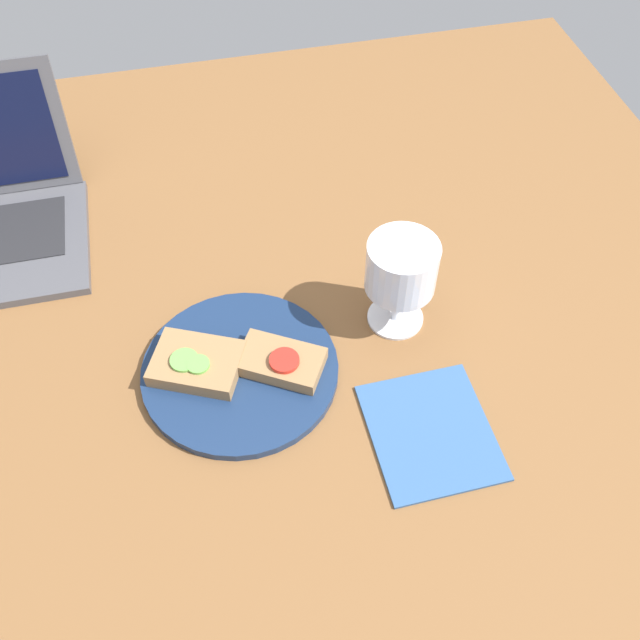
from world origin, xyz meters
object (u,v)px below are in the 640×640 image
(plate, at_px, (240,370))
(sandwich_with_cucumber, at_px, (197,363))
(wine_glass, at_px, (401,271))
(napkin, at_px, (431,432))
(sandwich_with_tomato, at_px, (281,361))

(plate, distance_m, sandwich_with_cucumber, 0.05)
(plate, xyz_separation_m, wine_glass, (0.21, 0.04, 0.09))
(plate, height_order, wine_glass, wine_glass)
(plate, bearing_deg, napkin, -33.44)
(sandwich_with_tomato, height_order, wine_glass, wine_glass)
(wine_glass, relative_size, napkin, 0.83)
(sandwich_with_cucumber, bearing_deg, napkin, -29.57)
(sandwich_with_cucumber, distance_m, wine_glass, 0.27)
(sandwich_with_cucumber, bearing_deg, sandwich_with_tomato, -11.28)
(sandwich_with_tomato, bearing_deg, napkin, -39.00)
(plate, bearing_deg, sandwich_with_cucumber, 169.12)
(wine_glass, xyz_separation_m, napkin, (-0.01, -0.17, -0.09))
(sandwich_with_cucumber, relative_size, napkin, 0.80)
(wine_glass, distance_m, napkin, 0.19)
(sandwich_with_cucumber, xyz_separation_m, sandwich_with_tomato, (0.10, -0.02, -0.00))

